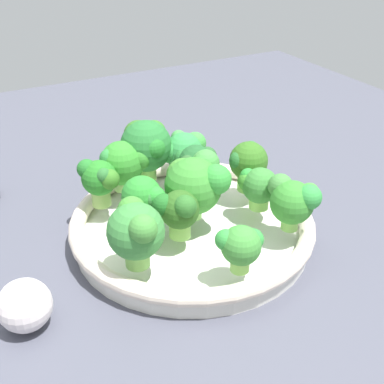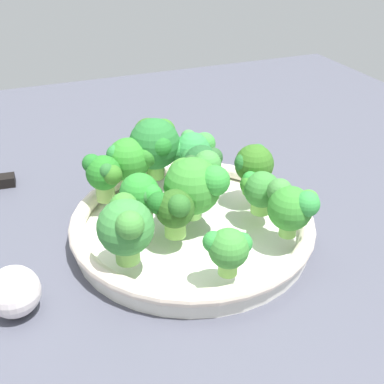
% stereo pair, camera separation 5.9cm
% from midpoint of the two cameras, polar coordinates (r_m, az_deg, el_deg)
% --- Properties ---
extents(ground_plane, '(1.30, 1.30, 0.03)m').
position_cam_midpoint_polar(ground_plane, '(0.64, -5.02, -5.80)').
color(ground_plane, '#4A4B59').
extents(bowl, '(0.29, 0.29, 0.03)m').
position_cam_midpoint_polar(bowl, '(0.61, -2.75, -3.87)').
color(bowl, silver).
rests_on(bowl, ground_plane).
extents(broccoli_floret_0, '(0.07, 0.06, 0.06)m').
position_cam_midpoint_polar(broccoli_floret_0, '(0.67, -3.53, 4.62)').
color(broccoli_floret_0, '#88B45D').
rests_on(broccoli_floret_0, bowl).
extents(broccoli_floret_1, '(0.05, 0.05, 0.06)m').
position_cam_midpoint_polar(broccoli_floret_1, '(0.64, -2.22, 3.21)').
color(broccoli_floret_1, '#8ACF5E').
rests_on(broccoli_floret_1, bowl).
extents(broccoli_floret_2, '(0.07, 0.08, 0.08)m').
position_cam_midpoint_polar(broccoli_floret_2, '(0.66, -7.76, 5.32)').
color(broccoli_floret_2, '#89CF5B').
rests_on(broccoli_floret_2, bowl).
extents(broccoli_floret_3, '(0.04, 0.05, 0.05)m').
position_cam_midpoint_polar(broccoli_floret_3, '(0.60, 4.68, 0.64)').
color(broccoli_floret_3, '#8ACC59').
rests_on(broccoli_floret_3, bowl).
extents(broccoli_floret_4, '(0.05, 0.04, 0.05)m').
position_cam_midpoint_polar(broccoli_floret_4, '(0.50, 2.23, -6.16)').
color(broccoli_floret_4, '#84C857').
rests_on(broccoli_floret_4, bowl).
extents(broccoli_floret_5, '(0.05, 0.05, 0.07)m').
position_cam_midpoint_polar(broccoli_floret_5, '(0.64, 3.54, 3.45)').
color(broccoli_floret_5, '#7FC350').
rests_on(broccoli_floret_5, bowl).
extents(broccoli_floret_6, '(0.06, 0.06, 0.07)m').
position_cam_midpoint_polar(broccoli_floret_6, '(0.65, -10.40, 3.16)').
color(broccoli_floret_6, '#9BD170').
rests_on(broccoli_floret_6, bowl).
extents(broccoli_floret_7, '(0.05, 0.05, 0.06)m').
position_cam_midpoint_polar(broccoli_floret_7, '(0.62, -13.14, 1.38)').
color(broccoli_floret_7, '#85B054').
rests_on(broccoli_floret_7, bowl).
extents(broccoli_floret_8, '(0.05, 0.05, 0.06)m').
position_cam_midpoint_polar(broccoli_floret_8, '(0.56, -8.45, -0.93)').
color(broccoli_floret_8, '#91C46A').
rests_on(broccoli_floret_8, bowl).
extents(broccoli_floret_9, '(0.05, 0.05, 0.06)m').
position_cam_midpoint_polar(broccoli_floret_9, '(0.55, -4.64, -2.09)').
color(broccoli_floret_9, '#7CBA4D').
rests_on(broccoli_floret_9, bowl).
extents(broccoli_floret_10, '(0.06, 0.07, 0.07)m').
position_cam_midpoint_polar(broccoli_floret_10, '(0.50, -9.70, -4.41)').
color(broccoli_floret_10, '#79BB53').
rests_on(broccoli_floret_10, bowl).
extents(broccoli_floret_11, '(0.07, 0.08, 0.08)m').
position_cam_midpoint_polar(broccoli_floret_11, '(0.58, -2.56, 0.99)').
color(broccoli_floret_11, '#92D769').
rests_on(broccoli_floret_11, bowl).
extents(broccoli_floret_12, '(0.05, 0.06, 0.06)m').
position_cam_midpoint_polar(broccoli_floret_12, '(0.56, 8.53, -0.98)').
color(broccoli_floret_12, '#78B750').
rests_on(broccoli_floret_12, bowl).
extents(garlic_bulb, '(0.05, 0.05, 0.05)m').
position_cam_midpoint_polar(garlic_bulb, '(0.52, -21.59, -11.98)').
color(garlic_bulb, silver).
rests_on(garlic_bulb, ground_plane).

